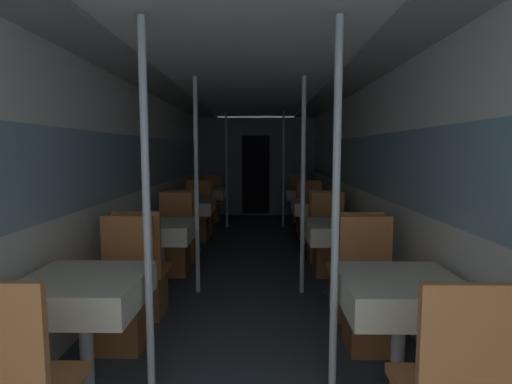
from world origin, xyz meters
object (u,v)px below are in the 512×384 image
(chair_left_far_2, at_px, (197,223))
(support_pole_left_3, at_px, (227,170))
(dining_table_left_0, at_px, (84,294))
(chair_right_far_0, at_px, (369,310))
(chair_left_near_3, at_px, (202,217))
(chair_right_near_2, at_px, (322,240))
(dining_table_left_2, at_px, (190,208))
(chair_left_far_3, at_px, (211,207))
(support_pole_left_0, at_px, (147,215))
(dining_table_right_0, at_px, (400,295))
(chair_right_far_2, at_px, (310,223))
(dining_table_right_3, at_px, (303,195))
(chair_left_near_2, at_px, (183,240))
(support_pole_right_3, at_px, (283,170))
(chair_right_near_1, at_px, (353,285))
(dining_table_right_1, at_px, (340,233))
(chair_right_far_3, at_px, (300,208))
(support_pole_left_1, at_px, (197,187))
(dining_table_right_2, at_px, (316,208))
(chair_left_near_1, at_px, (144,284))
(chair_right_far_1, at_px, (329,250))
(support_pole_right_1, at_px, (303,187))
(dining_table_left_3, at_px, (207,194))
(chair_right_near_3, at_px, (307,218))
(support_pole_right_0, at_px, (336,215))
(chair_left_far_1, at_px, (174,250))
(dining_table_left_1, at_px, (160,232))

(chair_left_far_2, relative_size, support_pole_left_3, 0.44)
(dining_table_left_0, bearing_deg, chair_right_far_0, 18.53)
(chair_left_near_3, distance_m, chair_right_near_2, 2.65)
(dining_table_left_2, bearing_deg, chair_left_far_3, 90.00)
(chair_right_near_2, bearing_deg, support_pole_left_0, -116.51)
(chair_left_far_3, distance_m, dining_table_right_0, 6.44)
(chair_left_far_2, relative_size, chair_right_far_2, 1.00)
(chair_left_far_2, distance_m, dining_table_right_3, 2.28)
(dining_table_left_2, xyz_separation_m, chair_left_far_2, (-0.00, 0.64, -0.35))
(support_pole_left_0, xyz_separation_m, dining_table_right_0, (1.51, 0.00, -0.49))
(chair_left_near_2, height_order, support_pole_right_3, support_pole_right_3)
(dining_table_left_0, bearing_deg, chair_left_near_2, 90.00)
(chair_left_near_2, xyz_separation_m, chair_right_near_1, (1.91, -1.83, 0.00))
(dining_table_right_1, bearing_deg, chair_right_far_0, -90.00)
(chair_left_near_2, height_order, chair_right_far_3, same)
(support_pole_left_1, height_order, dining_table_right_1, support_pole_left_1)
(chair_right_far_3, bearing_deg, dining_table_right_2, 90.00)
(chair_left_near_1, bearing_deg, support_pole_left_0, -71.70)
(support_pole_left_0, xyz_separation_m, chair_right_far_1, (1.51, 2.47, -0.84))
(chair_right_near_2, xyz_separation_m, support_pole_right_3, (-0.40, 2.47, 0.84))
(dining_table_right_0, relative_size, chair_right_near_1, 0.76)
(chair_right_near_1, distance_m, support_pole_right_1, 1.13)
(chair_right_far_0, xyz_separation_m, dining_table_right_3, (-0.00, 4.87, 0.35))
(dining_table_right_1, bearing_deg, dining_table_left_3, 117.46)
(chair_left_near_2, bearing_deg, chair_right_near_2, 0.00)
(chair_right_near_2, relative_size, chair_right_near_3, 1.00)
(dining_table_right_0, bearing_deg, dining_table_left_2, 117.46)
(support_pole_left_0, xyz_separation_m, support_pole_right_0, (1.12, 0.00, 0.00))
(chair_right_far_0, height_order, support_pole_right_0, support_pole_right_0)
(chair_right_far_0, xyz_separation_m, support_pole_right_1, (-0.40, 1.20, 0.84))
(chair_right_far_1, distance_m, support_pole_right_1, 1.13)
(dining_table_left_3, xyz_separation_m, chair_right_far_2, (1.91, -1.20, -0.35))
(dining_table_right_0, distance_m, chair_right_far_1, 2.50)
(chair_right_near_2, distance_m, support_pole_right_3, 2.64)
(chair_right_far_0, relative_size, support_pole_right_0, 0.44)
(chair_left_far_1, bearing_deg, support_pole_left_0, 99.08)
(support_pole_left_0, xyz_separation_m, support_pole_right_3, (1.12, 5.50, 0.00))
(dining_table_left_1, relative_size, dining_table_left_3, 1.00)
(chair_right_far_1, height_order, support_pole_right_3, support_pole_right_3)
(chair_right_far_3, distance_m, support_pole_right_3, 1.13)
(chair_left_far_1, xyz_separation_m, chair_left_near_3, (0.00, 2.39, 0.00))
(chair_left_near_1, relative_size, dining_table_left_3, 1.31)
(dining_table_left_0, bearing_deg, chair_left_near_3, 90.00)
(support_pole_left_3, relative_size, chair_right_far_2, 2.28)
(chair_left_near_1, bearing_deg, chair_left_near_2, 90.00)
(dining_table_right_0, bearing_deg, chair_left_near_3, 111.41)
(dining_table_left_2, bearing_deg, dining_table_left_0, -90.00)
(support_pole_left_1, relative_size, dining_table_right_1, 2.99)
(dining_table_right_0, height_order, dining_table_right_2, same)
(dining_table_left_3, relative_size, chair_right_near_2, 0.76)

